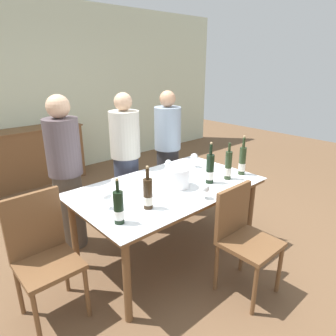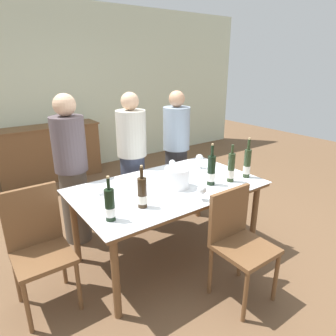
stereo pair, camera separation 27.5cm
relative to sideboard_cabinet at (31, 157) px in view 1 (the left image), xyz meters
The scene contains 19 objects.
ground_plane 2.90m from the sideboard_cabinet, 83.19° to the right, with size 12.00×12.00×0.00m, color brown.
back_wall 1.05m from the sideboard_cabinet, 40.51° to the left, with size 8.00×0.10×2.80m.
sideboard_cabinet is the anchor object (origin of this frame).
dining_table 2.87m from the sideboard_cabinet, 83.19° to the right, with size 1.75×1.04×0.75m.
ice_bucket 2.97m from the sideboard_cabinet, 82.23° to the right, with size 0.24×0.24×0.19m.
wine_bottle_0 3.16m from the sideboard_cabinet, 77.21° to the right, with size 0.08×0.08×0.40m.
wine_bottle_1 3.34m from the sideboard_cabinet, 70.32° to the right, with size 0.07×0.07×0.41m.
wine_bottle_2 3.26m from the sideboard_cabinet, 73.82° to the right, with size 0.07×0.07×0.37m.
wine_bottle_3 3.16m from the sideboard_cabinet, 96.96° to the right, with size 0.08×0.08×0.35m.
wine_bottle_4 3.10m from the sideboard_cabinet, 91.48° to the right, with size 0.08×0.08×0.36m.
wine_glass_0 3.30m from the sideboard_cabinet, 83.17° to the right, with size 0.08×0.08×0.13m.
wine_glass_1 2.65m from the sideboard_cabinet, 76.63° to the right, with size 0.07×0.07×0.13m.
wine_glass_2 2.90m from the sideboard_cabinet, 96.43° to the right, with size 0.07×0.07×0.14m.
wine_glass_3 2.82m from the sideboard_cabinet, 70.87° to the right, with size 0.08×0.08×0.16m.
chair_left_end 2.88m from the sideboard_cabinet, 106.84° to the right, with size 0.42×0.42×0.96m.
chair_near_front 3.63m from the sideboard_cabinet, 82.30° to the right, with size 0.42×0.42×0.91m.
person_host 2.08m from the sideboard_cabinet, 98.20° to the right, with size 0.33×0.33×1.58m.
person_guest_left 2.14m from the sideboard_cabinet, 79.45° to the right, with size 0.33×0.33×1.56m.
person_guest_right 2.33m from the sideboard_cabinet, 63.52° to the right, with size 0.33×0.33×1.54m.
Camera 1 is at (-1.74, -1.93, 1.86)m, focal length 32.00 mm.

